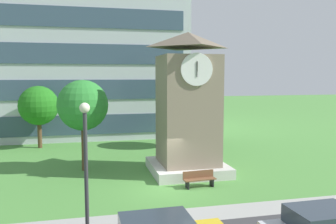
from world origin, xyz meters
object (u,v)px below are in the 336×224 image
object	(u,v)px
tree_streetside	(39,106)
tree_by_building	(184,99)
street_lamp	(86,157)
clock_tower	(188,112)
tree_near_tower	(83,105)
park_bench	(199,179)

from	to	relation	value
tree_streetside	tree_by_building	xyz separation A→B (m)	(11.93, -2.53, 0.56)
street_lamp	tree_by_building	bearing A→B (deg)	63.33
street_lamp	tree_by_building	world-z (taller)	tree_by_building
clock_tower	tree_near_tower	bearing A→B (deg)	163.19
tree_by_building	tree_near_tower	distance (m)	10.04
park_bench	tree_by_building	bearing A→B (deg)	78.62
park_bench	street_lamp	world-z (taller)	street_lamp
park_bench	tree_streetside	bearing A→B (deg)	126.69
park_bench	tree_by_building	size ratio (longest dim) A/B	0.31
tree_by_building	street_lamp	bearing A→B (deg)	-116.67
park_bench	tree_streetside	size ratio (longest dim) A/B	0.35
street_lamp	tree_near_tower	distance (m)	10.55
clock_tower	tree_near_tower	size ratio (longest dim) A/B	1.50
tree_streetside	tree_by_building	bearing A→B (deg)	-11.97
street_lamp	tree_streetside	distance (m)	19.09
clock_tower	tree_streetside	xyz separation A→B (m)	(-10.01, 10.12, -0.27)
tree_by_building	tree_near_tower	world-z (taller)	tree_by_building
street_lamp	tree_by_building	size ratio (longest dim) A/B	0.87
park_bench	street_lamp	distance (m)	8.63
tree_streetside	tree_near_tower	world-z (taller)	tree_near_tower
tree_near_tower	clock_tower	bearing A→B (deg)	-16.81
clock_tower	tree_streetside	distance (m)	14.24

